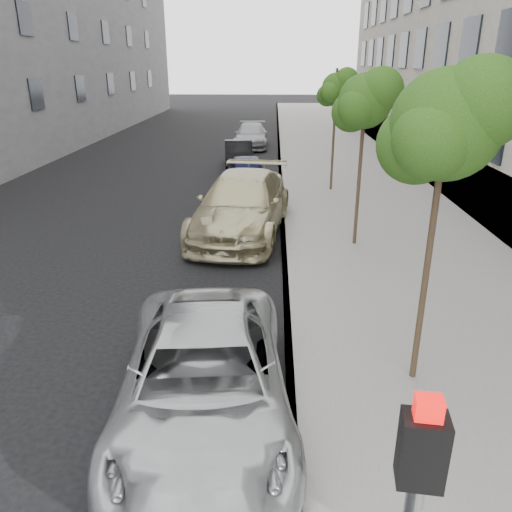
# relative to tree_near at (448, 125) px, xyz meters

# --- Properties ---
(ground) EXTENTS (160.00, 160.00, 0.00)m
(ground) POSITION_rel_tree_near_xyz_m (-3.23, -1.50, -4.19)
(ground) COLOR black
(ground) RESTS_ON ground
(sidewalk) EXTENTS (6.40, 72.00, 0.14)m
(sidewalk) POSITION_rel_tree_near_xyz_m (1.07, 22.50, -4.12)
(sidewalk) COLOR gray
(sidewalk) RESTS_ON ground
(curb) EXTENTS (0.15, 72.00, 0.14)m
(curb) POSITION_rel_tree_near_xyz_m (-2.05, 22.50, -4.12)
(curb) COLOR #9E9B93
(curb) RESTS_ON ground
(tree_near) EXTENTS (1.83, 1.63, 4.96)m
(tree_near) POSITION_rel_tree_near_xyz_m (0.00, 0.00, 0.00)
(tree_near) COLOR #38281C
(tree_near) RESTS_ON sidewalk
(tree_mid) EXTENTS (1.74, 1.54, 4.76)m
(tree_mid) POSITION_rel_tree_near_xyz_m (-0.00, 6.50, -0.15)
(tree_mid) COLOR #38281C
(tree_mid) RESTS_ON sidewalk
(tree_far) EXTENTS (1.51, 1.31, 4.67)m
(tree_far) POSITION_rel_tree_near_xyz_m (-0.00, 13.00, -0.13)
(tree_far) COLOR #38281C
(tree_far) RESTS_ON sidewalk
(minivan) EXTENTS (2.90, 5.44, 1.46)m
(minivan) POSITION_rel_tree_near_xyz_m (-3.33, -1.03, -3.46)
(minivan) COLOR #B3B5B8
(minivan) RESTS_ON ground
(suv) EXTENTS (3.25, 6.44, 1.79)m
(suv) POSITION_rel_tree_near_xyz_m (-3.33, 7.76, -3.29)
(suv) COLOR #BDB286
(suv) RESTS_ON ground
(sedan_blue) EXTENTS (2.03, 4.13, 1.36)m
(sedan_blue) POSITION_rel_tree_near_xyz_m (-3.47, 13.44, -3.51)
(sedan_blue) COLOR black
(sedan_blue) RESTS_ON ground
(sedan_black) EXTENTS (1.76, 4.03, 1.29)m
(sedan_black) POSITION_rel_tree_near_xyz_m (-4.14, 18.12, -3.54)
(sedan_black) COLOR black
(sedan_black) RESTS_ON ground
(sedan_rear) EXTENTS (2.02, 4.90, 1.42)m
(sedan_rear) POSITION_rel_tree_near_xyz_m (-3.79, 24.48, -3.48)
(sedan_rear) COLOR gray
(sedan_rear) RESTS_ON ground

